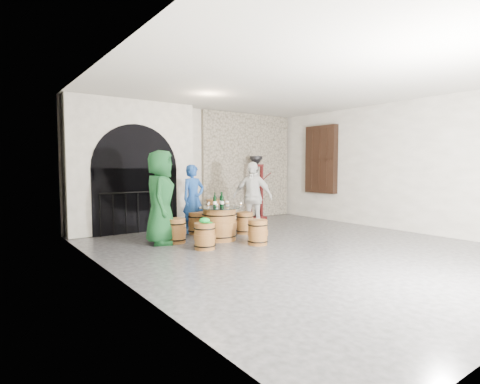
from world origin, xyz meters
TOP-DOWN VIEW (x-y plane):
  - ground at (0.00, 0.00)m, footprint 8.00×8.00m
  - wall_back at (0.00, 4.00)m, footprint 8.00×0.00m
  - wall_left at (-3.50, 0.00)m, footprint 0.00×8.00m
  - wall_right at (3.50, 0.00)m, footprint 0.00×8.00m
  - ceiling at (0.00, 0.00)m, footprint 8.00×8.00m
  - stone_facing_panel at (1.80, 3.94)m, footprint 3.20×0.12m
  - arched_opening at (-1.90, 3.74)m, footprint 3.10×0.60m
  - shuttered_window at (3.38, 2.40)m, footprint 0.23×1.10m
  - barrel_table at (-0.80, 1.55)m, footprint 0.93×0.93m
  - barrel_stool_left at (-1.70, 1.83)m, footprint 0.43×0.43m
  - barrel_stool_far at (-0.82, 2.49)m, footprint 0.43×0.43m
  - barrel_stool_right at (0.10, 1.83)m, footprint 0.43×0.43m
  - barrel_stool_near_right at (-0.43, 0.68)m, footprint 0.43×0.43m
  - barrel_stool_near_left at (-1.53, 0.95)m, footprint 0.43×0.43m
  - green_cap at (-1.52, 0.95)m, footprint 0.25×0.21m
  - person_green at (-1.99, 1.92)m, footprint 1.00×1.12m
  - person_blue at (-0.82, 2.65)m, footprint 0.63×0.45m
  - person_white at (0.40, 1.92)m, footprint 0.88×1.07m
  - wine_bottle_left at (-0.92, 1.54)m, footprint 0.08×0.08m
  - wine_bottle_center at (-0.78, 1.47)m, footprint 0.08×0.08m
  - wine_bottle_right at (-0.70, 1.63)m, footprint 0.08×0.08m
  - tasting_glass_a at (-0.99, 1.35)m, footprint 0.05×0.05m
  - tasting_glass_b at (-0.46, 1.70)m, footprint 0.05×0.05m
  - tasting_glass_c at (-0.91, 1.80)m, footprint 0.05×0.05m
  - tasting_glass_d at (-0.50, 1.71)m, footprint 0.05×0.05m
  - tasting_glass_e at (-0.41, 1.30)m, footprint 0.05×0.05m
  - tasting_glass_f at (-1.08, 1.55)m, footprint 0.05×0.05m
  - side_barrel at (0.18, 3.23)m, footprint 0.53×0.53m
  - corking_press at (1.76, 3.47)m, footprint 0.79×0.47m
  - control_box at (2.05, 3.86)m, footprint 0.18×0.10m

SIDE VIEW (x-z plane):
  - ground at x=0.00m, z-range 0.00..0.00m
  - barrel_stool_left at x=-1.70m, z-range 0.00..0.51m
  - barrel_stool_far at x=-0.82m, z-range 0.00..0.51m
  - barrel_stool_right at x=0.10m, z-range 0.00..0.51m
  - barrel_stool_near_right at x=-0.43m, z-range 0.00..0.51m
  - barrel_stool_near_left at x=-1.53m, z-range 0.00..0.51m
  - side_barrel at x=0.18m, z-range 0.00..0.71m
  - barrel_table at x=-0.80m, z-range 0.00..0.71m
  - green_cap at x=-1.52m, z-range 0.50..0.61m
  - tasting_glass_a at x=-0.99m, z-range 0.72..0.81m
  - tasting_glass_b at x=-0.46m, z-range 0.72..0.81m
  - tasting_glass_c at x=-0.91m, z-range 0.72..0.81m
  - tasting_glass_d at x=-0.50m, z-range 0.72..0.81m
  - tasting_glass_e at x=-0.41m, z-range 0.72..0.81m
  - tasting_glass_f at x=-1.08m, z-range 0.72..0.81m
  - person_blue at x=-0.82m, z-range 0.00..1.64m
  - wine_bottle_left at x=-0.92m, z-range 0.69..1.01m
  - wine_bottle_center at x=-0.78m, z-range 0.69..1.01m
  - wine_bottle_right at x=-0.70m, z-range 0.69..1.01m
  - person_white at x=0.40m, z-range 0.00..1.71m
  - person_green at x=-1.99m, z-range 0.00..1.93m
  - corking_press at x=1.76m, z-range 0.16..2.05m
  - control_box at x=2.05m, z-range 1.24..1.46m
  - arched_opening at x=-1.90m, z-range -0.01..3.18m
  - wall_back at x=0.00m, z-range -2.40..5.60m
  - wall_left at x=-3.50m, z-range -2.40..5.60m
  - wall_right at x=3.50m, z-range -2.40..5.60m
  - stone_facing_panel at x=1.80m, z-range 0.01..3.19m
  - shuttered_window at x=3.38m, z-range 0.80..2.80m
  - ceiling at x=0.00m, z-range 3.20..3.20m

